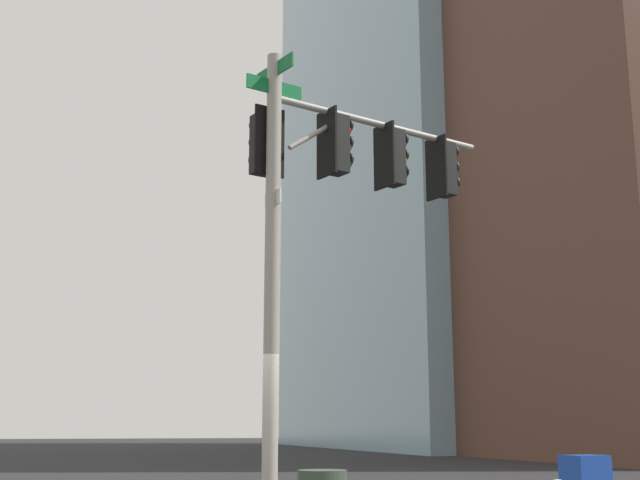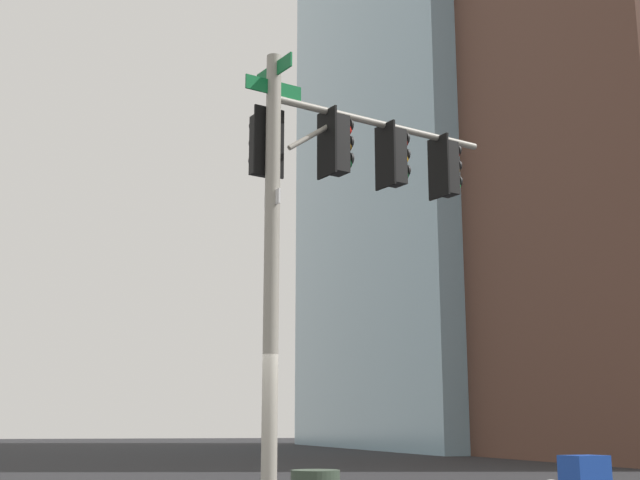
% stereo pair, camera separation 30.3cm
% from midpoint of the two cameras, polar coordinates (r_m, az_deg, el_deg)
% --- Properties ---
extents(signal_pole_assembly, '(1.95, 4.72, 7.35)m').
position_cam_midpoint_polar(signal_pole_assembly, '(14.14, 1.46, 3.24)').
color(signal_pole_assembly, '#9E998C').
rests_on(signal_pole_assembly, ground_plane).
extents(building_brick_nearside, '(18.10, 19.73, 38.89)m').
position_cam_midpoint_polar(building_brick_nearside, '(54.62, 20.46, 7.66)').
color(building_brick_nearside, '#4C3328').
rests_on(building_brick_nearside, ground_plane).
extents(building_brick_midblock, '(22.92, 14.45, 40.94)m').
position_cam_midpoint_polar(building_brick_midblock, '(48.44, 19.31, 11.47)').
color(building_brick_midblock, brown).
rests_on(building_brick_midblock, ground_plane).
extents(building_glass_tower, '(31.25, 25.14, 60.46)m').
position_cam_midpoint_polar(building_glass_tower, '(69.55, 12.14, 12.34)').
color(building_glass_tower, '#8CB2C6').
rests_on(building_glass_tower, ground_plane).
extents(building_brick_farside, '(17.57, 17.74, 36.58)m').
position_cam_midpoint_polar(building_brick_farside, '(72.48, 17.16, 1.60)').
color(building_brick_farside, '#845B47').
rests_on(building_brick_farside, ground_plane).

